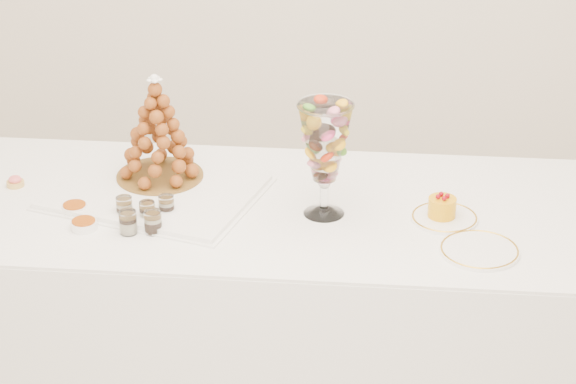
# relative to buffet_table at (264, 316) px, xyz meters

# --- Properties ---
(buffet_table) EXTENTS (2.26, 0.94, 0.85)m
(buffet_table) POSITION_rel_buffet_table_xyz_m (0.00, 0.00, 0.00)
(buffet_table) COLOR white
(buffet_table) RESTS_ON ground
(lace_tray) EXTENTS (0.74, 0.63, 0.02)m
(lace_tray) POSITION_rel_buffet_table_xyz_m (-0.36, 0.04, 0.44)
(lace_tray) COLOR white
(lace_tray) RESTS_ON buffet_table
(macaron_vase) EXTENTS (0.17, 0.17, 0.37)m
(macaron_vase) POSITION_rel_buffet_table_xyz_m (0.20, -0.03, 0.67)
(macaron_vase) COLOR white
(macaron_vase) RESTS_ON buffet_table
(cake_plate) EXTENTS (0.21, 0.21, 0.01)m
(cake_plate) POSITION_rel_buffet_table_xyz_m (0.58, -0.03, 0.43)
(cake_plate) COLOR white
(cake_plate) RESTS_ON buffet_table
(spare_plate) EXTENTS (0.24, 0.24, 0.01)m
(spare_plate) POSITION_rel_buffet_table_xyz_m (0.68, -0.22, 0.43)
(spare_plate) COLOR white
(spare_plate) RESTS_ON buffet_table
(pink_tart) EXTENTS (0.06, 0.06, 0.04)m
(pink_tart) POSITION_rel_buffet_table_xyz_m (-0.84, 0.05, 0.44)
(pink_tart) COLOR tan
(pink_tart) RESTS_ON buffet_table
(verrine_a) EXTENTS (0.06, 0.06, 0.07)m
(verrine_a) POSITION_rel_buffet_table_xyz_m (-0.42, -0.12, 0.46)
(verrine_a) COLOR white
(verrine_a) RESTS_ON buffet_table
(verrine_b) EXTENTS (0.06, 0.06, 0.07)m
(verrine_b) POSITION_rel_buffet_table_xyz_m (-0.34, -0.14, 0.46)
(verrine_b) COLOR white
(verrine_b) RESTS_ON buffet_table
(verrine_c) EXTENTS (0.05, 0.05, 0.07)m
(verrine_c) POSITION_rel_buffet_table_xyz_m (-0.29, -0.10, 0.46)
(verrine_c) COLOR white
(verrine_c) RESTS_ON buffet_table
(verrine_d) EXTENTS (0.07, 0.07, 0.07)m
(verrine_d) POSITION_rel_buffet_table_xyz_m (-0.39, -0.22, 0.46)
(verrine_d) COLOR white
(verrine_d) RESTS_ON buffet_table
(verrine_e) EXTENTS (0.06, 0.06, 0.07)m
(verrine_e) POSITION_rel_buffet_table_xyz_m (-0.31, -0.21, 0.46)
(verrine_e) COLOR white
(verrine_e) RESTS_ON buffet_table
(ramekin_back) EXTENTS (0.08, 0.08, 0.03)m
(ramekin_back) POSITION_rel_buffet_table_xyz_m (-0.59, -0.11, 0.44)
(ramekin_back) COLOR white
(ramekin_back) RESTS_ON buffet_table
(ramekin_front) EXTENTS (0.08, 0.08, 0.03)m
(ramekin_front) POSITION_rel_buffet_table_xyz_m (-0.53, -0.21, 0.44)
(ramekin_front) COLOR white
(ramekin_front) RESTS_ON buffet_table
(croquembouche) EXTENTS (0.29, 0.29, 0.36)m
(croquembouche) POSITION_rel_buffet_table_xyz_m (-0.36, 0.13, 0.62)
(croquembouche) COLOR brown
(croquembouche) RESTS_ON lace_tray
(mousse_cake) EXTENTS (0.09, 0.09, 0.08)m
(mousse_cake) POSITION_rel_buffet_table_xyz_m (0.57, -0.02, 0.47)
(mousse_cake) COLOR #EEA30B
(mousse_cake) RESTS_ON cake_plate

